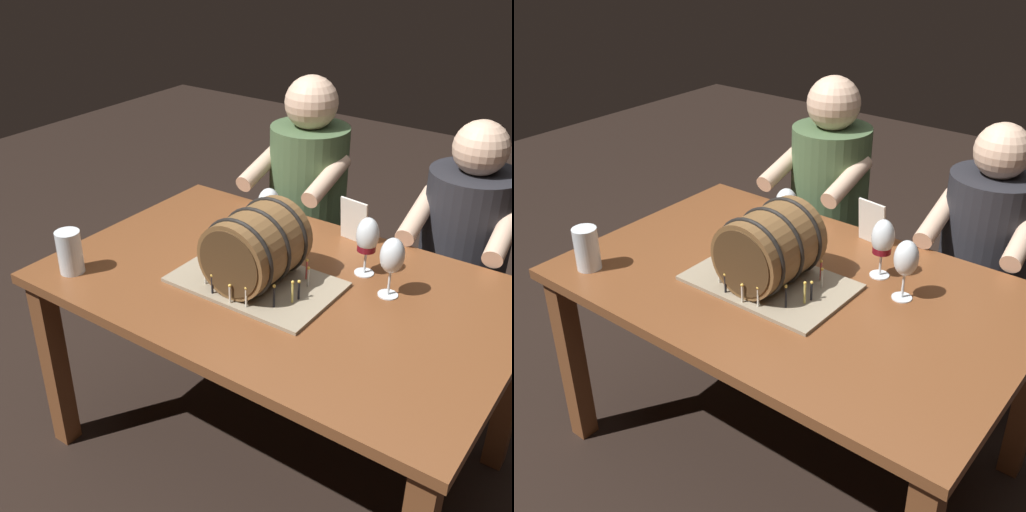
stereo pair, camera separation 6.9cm
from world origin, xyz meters
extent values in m
plane|color=black|center=(0.00, 0.00, 0.00)|extent=(8.00, 8.00, 0.00)
cube|color=brown|center=(0.00, 0.00, 0.71)|extent=(1.48, 0.94, 0.03)
cube|color=brown|center=(-0.68, -0.41, 0.35)|extent=(0.07, 0.07, 0.69)
cube|color=brown|center=(-0.68, 0.41, 0.35)|extent=(0.07, 0.07, 0.69)
cube|color=brown|center=(0.68, 0.41, 0.35)|extent=(0.07, 0.07, 0.69)
cube|color=gray|center=(-0.05, -0.05, 0.73)|extent=(0.51, 0.33, 0.01)
cylinder|color=brown|center=(-0.05, -0.05, 0.86)|extent=(0.24, 0.28, 0.24)
cylinder|color=#46301B|center=(-0.05, -0.19, 0.86)|extent=(0.21, 0.00, 0.21)
cylinder|color=#46301B|center=(-0.05, 0.09, 0.86)|extent=(0.21, 0.00, 0.21)
torus|color=black|center=(-0.05, -0.15, 0.86)|extent=(0.26, 0.01, 0.26)
torus|color=black|center=(-0.05, -0.05, 0.86)|extent=(0.26, 0.01, 0.26)
torus|color=black|center=(-0.05, 0.04, 0.86)|extent=(0.26, 0.01, 0.26)
cylinder|color=black|center=(0.11, -0.07, 0.77)|extent=(0.01, 0.01, 0.06)
sphere|color=#F9C64C|center=(0.11, -0.07, 0.80)|extent=(0.01, 0.01, 0.01)
cylinder|color=silver|center=(0.10, 0.01, 0.77)|extent=(0.01, 0.01, 0.06)
sphere|color=#F9C64C|center=(0.10, 0.01, 0.80)|extent=(0.01, 0.01, 0.01)
cylinder|color=#D64C47|center=(0.07, 0.05, 0.77)|extent=(0.01, 0.01, 0.06)
sphere|color=#F9C64C|center=(0.07, 0.05, 0.81)|extent=(0.01, 0.01, 0.01)
cylinder|color=#D64C47|center=(0.00, 0.09, 0.77)|extent=(0.01, 0.01, 0.06)
sphere|color=#F9C64C|center=(0.00, 0.09, 0.81)|extent=(0.01, 0.01, 0.01)
cylinder|color=black|center=(-0.07, 0.10, 0.77)|extent=(0.01, 0.01, 0.06)
sphere|color=#F9C64C|center=(-0.07, 0.10, 0.80)|extent=(0.01, 0.01, 0.01)
cylinder|color=silver|center=(-0.13, 0.08, 0.77)|extent=(0.01, 0.01, 0.05)
sphere|color=#F9C64C|center=(-0.13, 0.08, 0.80)|extent=(0.01, 0.01, 0.01)
cylinder|color=silver|center=(-0.18, 0.04, 0.77)|extent=(0.01, 0.01, 0.06)
sphere|color=#F9C64C|center=(-0.18, 0.04, 0.81)|extent=(0.01, 0.01, 0.01)
cylinder|color=silver|center=(-0.20, 0.01, 0.77)|extent=(0.01, 0.01, 0.06)
sphere|color=#F9C64C|center=(-0.20, 0.01, 0.80)|extent=(0.01, 0.01, 0.01)
cylinder|color=silver|center=(-0.22, -0.07, 0.77)|extent=(0.01, 0.01, 0.06)
sphere|color=#F9C64C|center=(-0.22, -0.07, 0.80)|extent=(0.01, 0.01, 0.01)
cylinder|color=black|center=(-0.21, -0.10, 0.76)|extent=(0.01, 0.01, 0.05)
sphere|color=#F9C64C|center=(-0.21, -0.10, 0.80)|extent=(0.01, 0.01, 0.01)
cylinder|color=silver|center=(-0.17, -0.16, 0.77)|extent=(0.01, 0.01, 0.06)
sphere|color=#F9C64C|center=(-0.17, -0.16, 0.80)|extent=(0.01, 0.01, 0.01)
cylinder|color=black|center=(-0.12, -0.19, 0.77)|extent=(0.01, 0.01, 0.06)
sphere|color=#F9C64C|center=(-0.12, -0.19, 0.80)|extent=(0.01, 0.01, 0.01)
cylinder|color=silver|center=(-0.04, -0.20, 0.77)|extent=(0.01, 0.01, 0.05)
sphere|color=#F9C64C|center=(-0.04, -0.20, 0.80)|extent=(0.01, 0.01, 0.01)
cylinder|color=silver|center=(0.01, -0.19, 0.77)|extent=(0.01, 0.01, 0.06)
sphere|color=#F9C64C|center=(0.01, -0.19, 0.80)|extent=(0.01, 0.01, 0.01)
cylinder|color=black|center=(0.08, -0.15, 0.77)|extent=(0.01, 0.01, 0.07)
sphere|color=#F9C64C|center=(0.08, -0.15, 0.81)|extent=(0.01, 0.01, 0.01)
cylinder|color=#EAD666|center=(0.11, -0.09, 0.77)|extent=(0.01, 0.01, 0.06)
sphere|color=#F9C64C|center=(0.11, -0.09, 0.81)|extent=(0.01, 0.01, 0.01)
cylinder|color=white|center=(0.32, 0.13, 0.73)|extent=(0.06, 0.06, 0.00)
cylinder|color=white|center=(0.32, 0.13, 0.77)|extent=(0.01, 0.01, 0.08)
ellipsoid|color=white|center=(0.32, 0.13, 0.87)|extent=(0.07, 0.07, 0.11)
cylinder|color=white|center=(-0.20, 0.22, 0.73)|extent=(0.06, 0.06, 0.00)
cylinder|color=white|center=(-0.20, 0.22, 0.77)|extent=(0.01, 0.01, 0.08)
ellipsoid|color=white|center=(-0.20, 0.22, 0.87)|extent=(0.08, 0.08, 0.11)
cylinder|color=pink|center=(-0.20, 0.22, 0.84)|extent=(0.06, 0.06, 0.04)
cylinder|color=white|center=(0.20, 0.21, 0.73)|extent=(0.06, 0.06, 0.00)
cylinder|color=white|center=(0.20, 0.21, 0.77)|extent=(0.01, 0.01, 0.08)
ellipsoid|color=white|center=(0.20, 0.21, 0.87)|extent=(0.07, 0.07, 0.12)
cylinder|color=maroon|center=(0.20, 0.21, 0.83)|extent=(0.06, 0.06, 0.04)
cylinder|color=white|center=(-0.59, -0.34, 0.80)|extent=(0.08, 0.08, 0.14)
cylinder|color=#C6842D|center=(-0.59, -0.34, 0.78)|extent=(0.07, 0.07, 0.10)
cylinder|color=white|center=(-0.59, -0.34, 0.84)|extent=(0.07, 0.07, 0.01)
cube|color=silver|center=(0.06, 0.39, 0.81)|extent=(0.11, 0.04, 0.16)
cube|color=#2A3A24|center=(-0.35, 0.74, 0.23)|extent=(0.34, 0.32, 0.45)
cylinder|color=#47603D|center=(-0.35, 0.74, 0.72)|extent=(0.35, 0.35, 0.53)
sphere|color=beige|center=(-0.35, 0.74, 1.08)|extent=(0.22, 0.22, 0.22)
cylinder|color=beige|center=(-0.19, 0.62, 0.83)|extent=(0.09, 0.31, 0.14)
cylinder|color=beige|center=(-0.49, 0.60, 0.83)|extent=(0.09, 0.31, 0.14)
cube|color=black|center=(0.35, 0.74, 0.23)|extent=(0.34, 0.32, 0.45)
cylinder|color=#232328|center=(0.35, 0.74, 0.70)|extent=(0.36, 0.36, 0.49)
sphere|color=beige|center=(0.35, 0.74, 1.03)|extent=(0.20, 0.20, 0.20)
cylinder|color=beige|center=(0.51, 0.62, 0.80)|extent=(0.09, 0.31, 0.14)
cylinder|color=beige|center=(0.21, 0.60, 0.80)|extent=(0.09, 0.31, 0.14)
camera|label=1|loc=(0.95, -1.45, 1.77)|focal=44.61mm
camera|label=2|loc=(1.01, -1.41, 1.77)|focal=44.61mm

